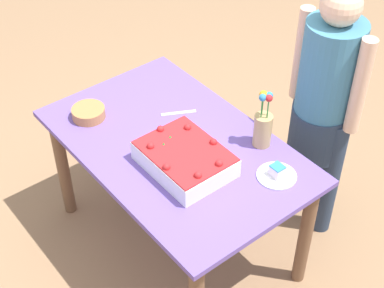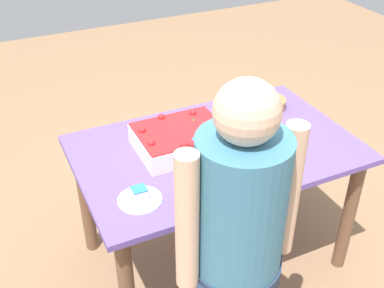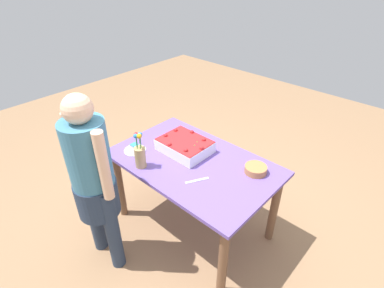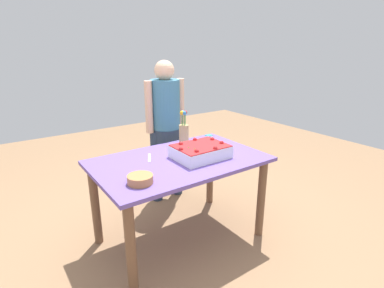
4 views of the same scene
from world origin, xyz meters
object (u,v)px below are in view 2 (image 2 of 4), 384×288
Objects in this scene: cake_knife at (266,154)px; flower_vase at (197,180)px; sheet_cake at (180,138)px; person_standing at (237,249)px; fruit_bowl at (270,104)px; serving_plate_with_slice at (140,197)px.

flower_vase is (-0.45, -0.17, 0.11)m from cake_knife.
cake_knife is at bearing 20.55° from flower_vase.
sheet_cake is 0.42m from flower_vase.
person_standing reaches higher than flower_vase.
sheet_cake reaches higher than cake_knife.
cake_knife is 0.76m from person_standing.
sheet_cake is 0.29× the size of person_standing.
person_standing is (-0.76, -0.96, 0.08)m from fruit_bowl.
person_standing reaches higher than sheet_cake.
person_standing is (-0.49, -0.57, 0.10)m from cake_knife.
cake_knife is at bearing -33.51° from sheet_cake.
person_standing is at bearing -95.41° from flower_vase.
cake_knife is 0.50m from flower_vase.
serving_plate_with_slice is 0.26m from flower_vase.
flower_vase is 0.92m from fruit_bowl.
flower_vase reaches higher than fruit_bowl.
serving_plate_with_slice is 0.13× the size of person_standing.
sheet_cake is 2.43× the size of fruit_bowl.
fruit_bowl is at bearing -38.44° from person_standing.
serving_plate_with_slice is 1.08× the size of fruit_bowl.
flower_vase is at bearing -26.38° from serving_plate_with_slice.
fruit_bowl is 1.22m from person_standing.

